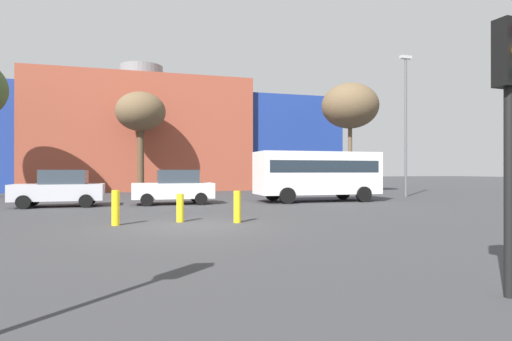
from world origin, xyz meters
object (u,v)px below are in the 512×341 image
Objects in this scene: traffic_light_near_right at (510,93)px; bare_tree_2 at (141,113)px; white_bus at (317,172)px; street_lamp at (406,118)px; parked_car_2 at (174,187)px; bollard_yellow_0 at (116,208)px; bollard_yellow_1 at (237,207)px; parked_car_1 at (60,188)px; bare_tree_0 at (350,106)px; bollard_yellow_2 at (180,208)px.

bare_tree_2 reaches higher than traffic_light_near_right.
street_lamp is (7.38, 2.31, 3.54)m from white_bus.
bollard_yellow_0 is at bearing 72.41° from parked_car_2.
street_lamp reaches higher than parked_car_2.
traffic_light_near_right is 3.58× the size of bollard_yellow_1.
parked_car_1 is 20.99m from street_lamp.
parked_car_1 is at bearing -159.12° from traffic_light_near_right.
street_lamp is (12.27, 19.05, 2.44)m from traffic_light_near_right.
white_bus is 12.78m from bollard_yellow_0.
bare_tree_2 is at bearing 151.95° from street_lamp.
bare_tree_2 reaches higher than parked_car_2.
street_lamp is (0.92, -5.69, -1.58)m from bare_tree_0.
bollard_yellow_1 is 1.11× the size of bollard_yellow_2.
white_bus is 8.51m from street_lamp.
traffic_light_near_right is 3.97× the size of bollard_yellow_2.
bollard_yellow_0 is at bearing 36.47° from white_bus.
bare_tree_0 is at bearing -158.31° from parked_car_1.
street_lamp is (13.85, 10.25, 4.65)m from bollard_yellow_1.
bare_tree_0 is at bearing -128.94° from white_bus.
bare_tree_2 reaches higher than bollard_yellow_1.
parked_car_2 reaches higher than bollard_yellow_2.
street_lamp reaches higher than parked_car_1.
white_bus is 17.47m from traffic_light_near_right.
parked_car_1 is 0.53× the size of bare_tree_2.
traffic_light_near_right is 0.43× the size of bare_tree_0.
parked_car_1 is at bearing -109.04° from bare_tree_2.
white_bus reaches higher than parked_car_1.
white_bus is (7.77, -0.23, 0.76)m from parked_car_2.
street_lamp reaches higher than bollard_yellow_0.
parked_car_2 is at bearing 72.41° from bollard_yellow_0.
bare_tree_0 is (14.23, 7.76, 5.88)m from parked_car_2.
bare_tree_0 is (19.51, 7.76, 5.88)m from parked_car_1.
street_lamp is (17.62, 9.87, 4.62)m from bollard_yellow_0.
parked_car_2 is 7.51m from bollard_yellow_2.
bare_tree_0 is 21.44m from bollard_yellow_1.
traffic_light_near_right is at bearing 73.74° from white_bus.
bollard_yellow_0 is (-10.24, -7.57, -1.08)m from white_bus.
bollard_yellow_0 is 2.03m from bollard_yellow_2.
bollard_yellow_1 is 0.11× the size of street_lamp.
bollard_yellow_2 is (-3.35, 9.49, -2.25)m from traffic_light_near_right.
bollard_yellow_1 is at bearing 99.04° from parked_car_2.
bollard_yellow_0 is 1.05× the size of bollard_yellow_1.
white_bus is 6.27× the size of bollard_yellow_0.
bollard_yellow_2 is (-8.24, -7.26, -1.16)m from white_bus.
parked_car_1 is 3.88× the size of bollard_yellow_1.
white_bus is 11.48m from bare_tree_0.
parked_car_1 is 4.31× the size of bollard_yellow_2.
traffic_light_near_right reaches higher than bollard_yellow_0.
street_lamp is at bearing -28.05° from bare_tree_2.
white_bus is 7.32× the size of bollard_yellow_2.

